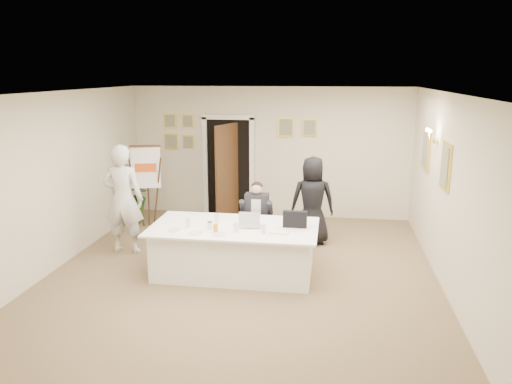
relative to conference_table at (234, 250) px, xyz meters
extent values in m
plane|color=brown|center=(0.13, -0.11, -0.39)|extent=(7.00, 7.00, 0.00)
cube|color=white|center=(0.13, -0.11, 2.41)|extent=(6.00, 7.00, 0.02)
cube|color=beige|center=(0.13, 3.39, 1.01)|extent=(6.00, 0.10, 2.80)
cube|color=beige|center=(0.13, -3.61, 1.01)|extent=(6.00, 0.10, 2.80)
cube|color=beige|center=(-2.87, -0.11, 1.01)|extent=(0.10, 7.00, 2.80)
cube|color=beige|center=(3.13, -0.11, 1.01)|extent=(0.10, 7.00, 2.80)
cube|color=black|center=(-0.77, 3.36, 0.66)|extent=(0.92, 0.06, 2.10)
cube|color=white|center=(-1.29, 3.33, 0.66)|extent=(0.10, 0.06, 2.20)
cube|color=white|center=(-0.25, 3.33, 0.66)|extent=(0.10, 0.06, 2.20)
cube|color=#3B2A13|center=(-0.72, 2.94, 0.64)|extent=(0.33, 0.81, 2.02)
cube|color=white|center=(0.00, 0.00, -0.02)|extent=(2.39, 1.20, 0.75)
cube|color=white|center=(0.00, 0.00, 0.37)|extent=(2.57, 1.38, 0.03)
cube|color=white|center=(-2.21, 2.05, 0.86)|extent=(0.60, 0.33, 0.81)
imported|color=silver|center=(-2.07, 0.66, 0.56)|extent=(0.72, 0.49, 1.91)
imported|color=black|center=(1.14, 1.62, 0.42)|extent=(0.85, 0.61, 1.62)
imported|color=#25561C|center=(-2.67, 2.39, 0.22)|extent=(1.34, 1.25, 1.22)
cube|color=black|center=(0.93, 0.09, 0.51)|extent=(0.37, 0.10, 0.26)
cube|color=white|center=(0.72, -0.23, 0.40)|extent=(0.29, 0.22, 0.03)
cylinder|color=white|center=(-0.84, -0.34, 0.39)|extent=(0.24, 0.24, 0.01)
cylinder|color=white|center=(-0.49, -0.44, 0.39)|extent=(0.25, 0.25, 0.01)
cylinder|color=white|center=(-0.15, -0.45, 0.39)|extent=(0.22, 0.22, 0.01)
cylinder|color=silver|center=(-0.68, -0.15, 0.45)|extent=(0.07, 0.07, 0.14)
cylinder|color=silver|center=(0.08, -0.28, 0.45)|extent=(0.07, 0.07, 0.14)
cylinder|color=silver|center=(0.50, -0.29, 0.45)|extent=(0.08, 0.08, 0.14)
cylinder|color=silver|center=(-0.31, 0.17, 0.45)|extent=(0.09, 0.09, 0.14)
cylinder|color=orange|center=(-0.21, -0.35, 0.45)|extent=(0.09, 0.09, 0.13)
cylinder|color=silver|center=(-0.34, -0.19, 0.44)|extent=(0.11, 0.11, 0.11)
camera|label=1|loc=(1.44, -7.22, 2.69)|focal=35.00mm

